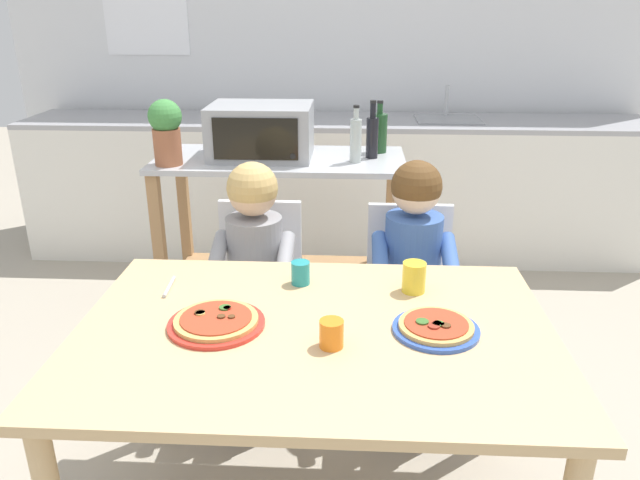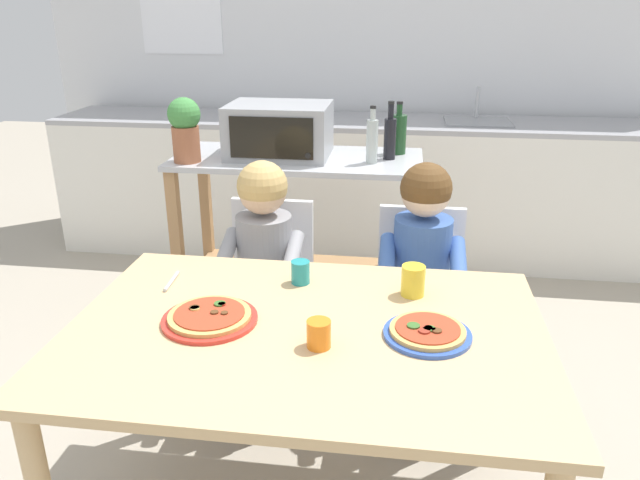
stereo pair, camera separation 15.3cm
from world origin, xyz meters
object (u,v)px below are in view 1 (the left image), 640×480
potted_herb_plant (166,130)px  dining_chair_left (259,286)px  drinking_cup_yellow (414,277)px  bottle_tall_green_wine (379,132)px  drinking_cup_teal (301,273)px  bottle_slim_sauce (372,135)px  pizza_plate_red_rimmed (216,321)px  toaster_oven (261,131)px  bottle_brown_beer (356,139)px  child_in_blue_striped_shirt (414,262)px  kitchen_island_cart (282,220)px  dining_chair_right (409,291)px  pizza_plate_blue_rimmed (436,327)px  drinking_cup_orange (331,334)px  dining_table (315,356)px  serving_spoon (169,287)px  child_in_grey_shirt (253,258)px

potted_herb_plant → dining_chair_left: (0.43, -0.30, -0.59)m
dining_chair_left → drinking_cup_yellow: bearing=-41.5°
bottle_tall_green_wine → drinking_cup_teal: bottle_tall_green_wine is taller
bottle_slim_sauce → pizza_plate_red_rimmed: (-0.47, -1.23, -0.28)m
toaster_oven → pizza_plate_red_rimmed: (0.04, -1.23, -0.30)m
bottle_brown_beer → child_in_blue_striped_shirt: bottle_brown_beer is taller
bottle_brown_beer → drinking_cup_teal: size_ratio=3.32×
pizza_plate_red_rimmed → drinking_cup_yellow: (0.58, 0.25, 0.04)m
kitchen_island_cart → drinking_cup_teal: 0.96m
dining_chair_left → drinking_cup_yellow: size_ratio=8.30×
dining_chair_right → drinking_cup_yellow: drinking_cup_yellow is taller
pizza_plate_red_rimmed → pizza_plate_blue_rimmed: size_ratio=1.14×
dining_chair_left → child_in_blue_striped_shirt: size_ratio=0.79×
kitchen_island_cart → drinking_cup_teal: bearing=-79.7°
bottle_slim_sauce → child_in_blue_striped_shirt: 0.72m
drinking_cup_yellow → kitchen_island_cart: bearing=118.8°
drinking_cup_yellow → bottle_tall_green_wine: bearing=93.9°
potted_herb_plant → pizza_plate_blue_rimmed: 1.53m
dining_chair_left → drinking_cup_orange: 0.96m
bottle_slim_sauce → bottle_brown_beer: 0.11m
bottle_slim_sauce → pizza_plate_blue_rimmed: bottle_slim_sauce is taller
child_in_blue_striped_shirt → drinking_cup_orange: child_in_blue_striped_shirt is taller
bottle_brown_beer → drinking_cup_yellow: bearing=-78.2°
bottle_tall_green_wine → pizza_plate_red_rimmed: (-0.50, -1.35, -0.27)m
dining_chair_right → dining_table: bearing=-114.3°
bottle_brown_beer → bottle_tall_green_wine: bearing=61.2°
kitchen_island_cart → pizza_plate_blue_rimmed: size_ratio=4.72×
drinking_cup_orange → bottle_slim_sauce: bearing=84.2°
bottle_tall_green_wine → drinking_cup_orange: (-0.17, -1.45, -0.25)m
dining_chair_left → bottle_slim_sauce: bearing=45.5°
child_in_blue_striped_shirt → pizza_plate_red_rimmed: bearing=-134.6°
bottle_brown_beer → dining_table: bottle_brown_beer is taller
drinking_cup_yellow → serving_spoon: drinking_cup_yellow is taller
child_in_grey_shirt → drinking_cup_teal: child_in_grey_shirt is taller
kitchen_island_cart → dining_chair_right: bearing=-39.4°
pizza_plate_blue_rimmed → drinking_cup_yellow: size_ratio=2.48×
bottle_tall_green_wine → toaster_oven: bearing=-167.5°
bottle_tall_green_wine → potted_herb_plant: 0.97m
bottle_slim_sauce → drinking_cup_orange: 1.36m
pizza_plate_red_rimmed → bottle_brown_beer: bearing=71.2°
bottle_slim_sauce → drinking_cup_yellow: bottle_slim_sauce is taller
bottle_brown_beer → dining_chair_left: 0.77m
dining_table → pizza_plate_blue_rimmed: bearing=0.4°
toaster_oven → pizza_plate_red_rimmed: 1.27m
drinking_cup_yellow → drinking_cup_teal: bearing=174.1°
bottle_brown_beer → child_in_blue_striped_shirt: size_ratio=0.25×
bottle_brown_beer → bottle_tall_green_wine: bottle_brown_beer is taller
dining_table → serving_spoon: size_ratio=9.65×
dining_table → serving_spoon: (-0.48, 0.23, 0.10)m
dining_chair_right → child_in_blue_striped_shirt: bearing=-90.0°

